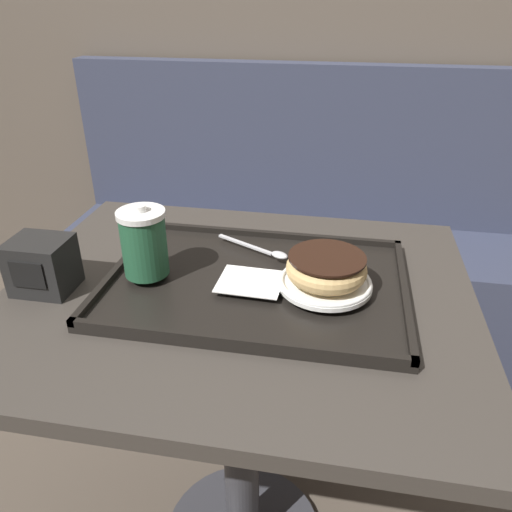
# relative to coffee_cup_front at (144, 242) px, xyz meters

# --- Properties ---
(booth_bench) EXTENTS (1.65, 0.44, 1.00)m
(booth_bench) POSITION_rel_coffee_cup_front_xyz_m (0.19, 0.88, -0.51)
(booth_bench) COLOR #33384C
(booth_bench) RESTS_ON ground_plane
(cafe_table) EXTENTS (0.84, 0.70, 0.74)m
(cafe_table) POSITION_rel_coffee_cup_front_xyz_m (0.17, 0.01, -0.26)
(cafe_table) COLOR #38332D
(cafe_table) RESTS_ON ground_plane
(serving_tray) EXTENTS (0.54, 0.38, 0.02)m
(serving_tray) POSITION_rel_coffee_cup_front_xyz_m (0.20, 0.03, -0.08)
(serving_tray) COLOR black
(serving_tray) RESTS_ON cafe_table
(napkin_paper) EXTENTS (0.12, 0.10, 0.00)m
(napkin_paper) POSITION_rel_coffee_cup_front_xyz_m (0.19, 0.00, -0.06)
(napkin_paper) COLOR white
(napkin_paper) RESTS_ON serving_tray
(coffee_cup_front) EXTENTS (0.08, 0.08, 0.13)m
(coffee_cup_front) POSITION_rel_coffee_cup_front_xyz_m (0.00, 0.00, 0.00)
(coffee_cup_front) COLOR #235638
(coffee_cup_front) RESTS_ON serving_tray
(plate_with_chocolate_donut) EXTENTS (0.16, 0.16, 0.01)m
(plate_with_chocolate_donut) POSITION_rel_coffee_cup_front_xyz_m (0.32, 0.01, -0.05)
(plate_with_chocolate_donut) COLOR white
(plate_with_chocolate_donut) RESTS_ON serving_tray
(donut_chocolate_glazed) EXTENTS (0.14, 0.14, 0.05)m
(donut_chocolate_glazed) POSITION_rel_coffee_cup_front_xyz_m (0.32, 0.01, -0.02)
(donut_chocolate_glazed) COLOR #DBB270
(donut_chocolate_glazed) RESTS_ON plate_with_chocolate_donut
(spoon) EXTENTS (0.16, 0.09, 0.01)m
(spoon) POSITION_rel_coffee_cup_front_xyz_m (0.20, 0.11, -0.06)
(spoon) COLOR silver
(spoon) RESTS_ON serving_tray
(napkin_dispenser) EXTENTS (0.10, 0.09, 0.10)m
(napkin_dispenser) POSITION_rel_coffee_cup_front_xyz_m (-0.18, -0.05, -0.04)
(napkin_dispenser) COLOR black
(napkin_dispenser) RESTS_ON cafe_table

